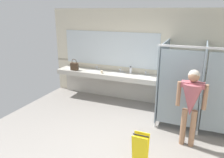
% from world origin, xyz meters
% --- Properties ---
extents(ground_plane, '(6.06, 5.74, 0.10)m').
position_xyz_m(ground_plane, '(0.00, 0.00, -0.05)').
color(ground_plane, gray).
extents(wall_back, '(6.06, 0.12, 2.70)m').
position_xyz_m(wall_back, '(0.00, 2.63, 1.35)').
color(wall_back, beige).
rests_on(wall_back, ground_plane).
extents(wall_back_tile_band, '(6.06, 0.01, 0.06)m').
position_xyz_m(wall_back_tile_band, '(0.00, 2.57, 1.05)').
color(wall_back_tile_band, '#9E937F').
rests_on(wall_back_tile_band, wall_back).
extents(vanity_counter, '(3.14, 0.58, 0.97)m').
position_xyz_m(vanity_counter, '(-1.09, 2.35, 0.63)').
color(vanity_counter, '#B2ADA3').
rests_on(vanity_counter, ground_plane).
extents(mirror_panel, '(3.04, 0.02, 1.03)m').
position_xyz_m(mirror_panel, '(-1.09, 2.56, 1.52)').
color(mirror_panel, silver).
rests_on(mirror_panel, wall_back).
extents(bathroom_stalls, '(1.92, 1.48, 1.96)m').
position_xyz_m(bathroom_stalls, '(1.61, 1.62, 1.02)').
color(bathroom_stalls, gray).
rests_on(bathroom_stalls, ground_plane).
extents(person_standing, '(0.56, 0.40, 1.59)m').
position_xyz_m(person_standing, '(1.43, 0.65, 1.00)').
color(person_standing, '#8C664C').
rests_on(person_standing, ground_plane).
extents(handbag, '(0.23, 0.12, 0.36)m').
position_xyz_m(handbag, '(-2.10, 2.12, 0.98)').
color(handbag, '#3F2D1E').
rests_on(handbag, vanity_counter).
extents(soap_dispenser, '(0.07, 0.07, 0.22)m').
position_xyz_m(soap_dispenser, '(-0.37, 2.44, 0.95)').
color(soap_dispenser, white).
rests_on(soap_dispenser, vanity_counter).
extents(paper_cup, '(0.07, 0.07, 0.08)m').
position_xyz_m(paper_cup, '(-1.16, 2.12, 0.89)').
color(paper_cup, beige).
rests_on(paper_cup, vanity_counter).
extents(wet_floor_sign, '(0.28, 0.19, 0.58)m').
position_xyz_m(wet_floor_sign, '(0.71, -0.28, 0.30)').
color(wet_floor_sign, yellow).
rests_on(wet_floor_sign, ground_plane).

